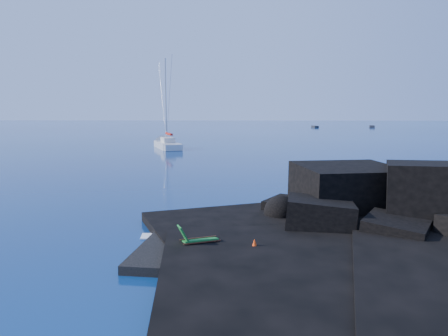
# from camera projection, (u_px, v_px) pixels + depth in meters

# --- Properties ---
(ground) EXTENTS (400.00, 400.00, 0.00)m
(ground) POSITION_uv_depth(u_px,v_px,m) (133.00, 257.00, 17.61)
(ground) COLOR #04163F
(ground) RESTS_ON ground
(headland) EXTENTS (24.00, 24.00, 3.60)m
(headland) POSITION_uv_depth(u_px,v_px,m) (427.00, 238.00, 20.18)
(headland) COLOR black
(headland) RESTS_ON ground
(beach) EXTENTS (9.08, 6.86, 0.70)m
(beach) POSITION_uv_depth(u_px,v_px,m) (244.00, 254.00, 17.97)
(beach) COLOR black
(beach) RESTS_ON ground
(surf_foam) EXTENTS (10.00, 8.00, 0.06)m
(surf_foam) POSITION_uv_depth(u_px,v_px,m) (252.00, 225.00, 22.41)
(surf_foam) COLOR white
(surf_foam) RESTS_ON ground
(sailboat) EXTENTS (6.90, 12.95, 13.43)m
(sailboat) POSITION_uv_depth(u_px,v_px,m) (167.00, 148.00, 65.64)
(sailboat) COLOR silver
(sailboat) RESTS_ON ground
(deck_chair) EXTENTS (1.73, 1.24, 1.09)m
(deck_chair) POSITION_uv_depth(u_px,v_px,m) (200.00, 235.00, 17.49)
(deck_chair) COLOR #176725
(deck_chair) RESTS_ON beach
(towel) EXTENTS (1.72, 0.88, 0.04)m
(towel) POSITION_uv_depth(u_px,v_px,m) (283.00, 236.00, 19.10)
(towel) COLOR white
(towel) RESTS_ON beach
(sunbather) EXTENTS (1.62, 0.53, 0.25)m
(sunbather) POSITION_uv_depth(u_px,v_px,m) (283.00, 233.00, 19.08)
(sunbather) COLOR tan
(sunbather) RESTS_ON towel
(marker_cone) EXTENTS (0.47, 0.47, 0.56)m
(marker_cone) POSITION_uv_depth(u_px,v_px,m) (254.00, 246.00, 17.00)
(marker_cone) COLOR #FF410D
(marker_cone) RESTS_ON beach
(distant_boat_a) EXTENTS (1.80, 4.21, 0.54)m
(distant_boat_a) POSITION_uv_depth(u_px,v_px,m) (315.00, 127.00, 137.46)
(distant_boat_a) COLOR black
(distant_boat_a) RESTS_ON ground
(distant_boat_b) EXTENTS (2.52, 4.92, 0.63)m
(distant_boat_b) POSITION_uv_depth(u_px,v_px,m) (372.00, 127.00, 138.57)
(distant_boat_b) COLOR #27262B
(distant_boat_b) RESTS_ON ground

